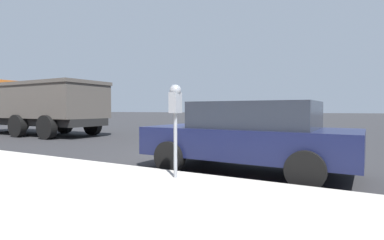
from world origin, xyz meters
name	(u,v)px	position (x,y,z in m)	size (l,w,h in m)	color
ground_plane	(207,159)	(0.00, 0.00, 0.00)	(220.00, 220.00, 0.00)	#2B2B2D
sidewalk	(5,220)	(-5.03, 0.00, 0.07)	(5.66, 56.00, 0.15)	#BCB7AD
parking_meter	(175,107)	(-2.69, -0.73, 1.33)	(0.21, 0.19, 1.54)	gray
car_navy	(249,135)	(-0.98, -1.43, 0.76)	(2.08, 4.26, 1.44)	#14193D
dump_truck	(32,104)	(2.54, 11.21, 1.56)	(2.84, 8.48, 2.84)	black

